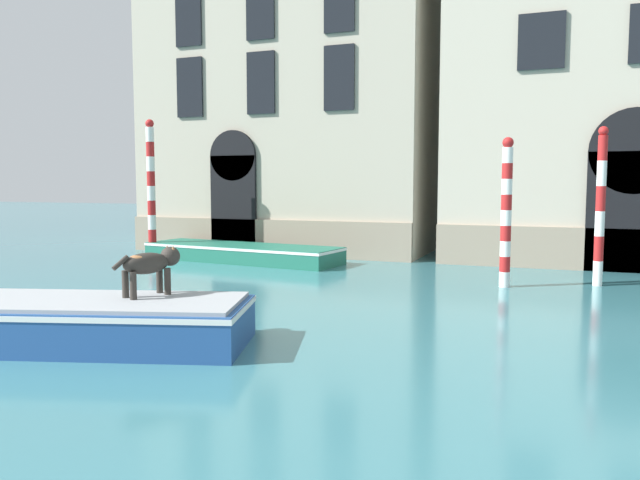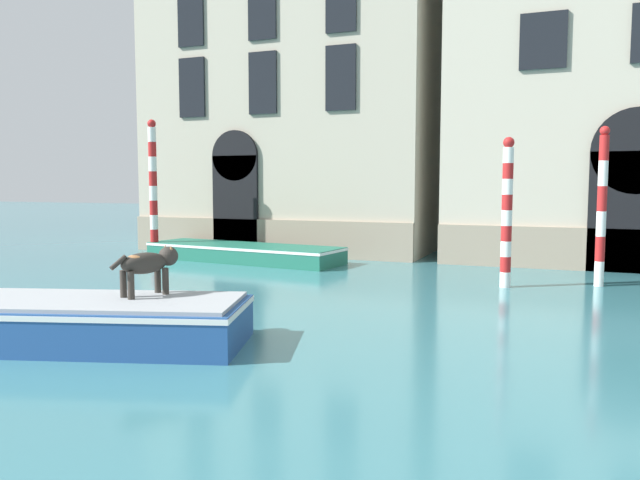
{
  "view_description": "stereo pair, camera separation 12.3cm",
  "coord_description": "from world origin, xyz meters",
  "px_view_note": "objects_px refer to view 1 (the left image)",
  "views": [
    {
      "loc": [
        10.83,
        -2.28,
        2.53
      ],
      "look_at": [
        5.61,
        11.15,
        1.2
      ],
      "focal_mm": 35.0,
      "sensor_mm": 36.0,
      "label": 1
    },
    {
      "loc": [
        10.95,
        -2.23,
        2.53
      ],
      "look_at": [
        5.61,
        11.15,
        1.2
      ],
      "focal_mm": 35.0,
      "sensor_mm": 36.0,
      "label": 2
    }
  ],
  "objects_px": {
    "boat_moored_near_palazzo": "(242,253)",
    "mooring_pole_0": "(506,212)",
    "dog_on_deck": "(151,264)",
    "mooring_pole_2": "(600,206)",
    "boat_foreground": "(54,320)",
    "mooring_pole_1": "(151,189)"
  },
  "relations": [
    {
      "from": "dog_on_deck",
      "to": "mooring_pole_1",
      "type": "distance_m",
      "value": 11.37
    },
    {
      "from": "dog_on_deck",
      "to": "boat_moored_near_palazzo",
      "type": "bearing_deg",
      "value": 43.17
    },
    {
      "from": "dog_on_deck",
      "to": "mooring_pole_2",
      "type": "distance_m",
      "value": 10.94
    },
    {
      "from": "boat_foreground",
      "to": "boat_moored_near_palazzo",
      "type": "height_order",
      "value": "boat_foreground"
    },
    {
      "from": "boat_foreground",
      "to": "mooring_pole_2",
      "type": "bearing_deg",
      "value": 31.37
    },
    {
      "from": "dog_on_deck",
      "to": "mooring_pole_1",
      "type": "relative_size",
      "value": 0.24
    },
    {
      "from": "boat_foreground",
      "to": "dog_on_deck",
      "type": "relative_size",
      "value": 5.68
    },
    {
      "from": "boat_moored_near_palazzo",
      "to": "mooring_pole_0",
      "type": "xyz_separation_m",
      "value": [
        8.33,
        -2.09,
        1.54
      ]
    },
    {
      "from": "boat_foreground",
      "to": "boat_moored_near_palazzo",
      "type": "relative_size",
      "value": 0.93
    },
    {
      "from": "mooring_pole_2",
      "to": "boat_foreground",
      "type": "bearing_deg",
      "value": -131.68
    },
    {
      "from": "boat_moored_near_palazzo",
      "to": "mooring_pole_2",
      "type": "bearing_deg",
      "value": 1.38
    },
    {
      "from": "boat_foreground",
      "to": "boat_moored_near_palazzo",
      "type": "bearing_deg",
      "value": 85.35
    },
    {
      "from": "boat_moored_near_palazzo",
      "to": "mooring_pole_2",
      "type": "height_order",
      "value": "mooring_pole_2"
    },
    {
      "from": "mooring_pole_0",
      "to": "mooring_pole_1",
      "type": "bearing_deg",
      "value": 171.38
    },
    {
      "from": "dog_on_deck",
      "to": "mooring_pole_0",
      "type": "distance_m",
      "value": 8.84
    },
    {
      "from": "boat_foreground",
      "to": "mooring_pole_2",
      "type": "xyz_separation_m",
      "value": [
        8.21,
        9.22,
        1.58
      ]
    },
    {
      "from": "mooring_pole_1",
      "to": "mooring_pole_2",
      "type": "xyz_separation_m",
      "value": [
        13.64,
        -0.71,
        -0.37
      ]
    },
    {
      "from": "mooring_pole_2",
      "to": "boat_moored_near_palazzo",
      "type": "bearing_deg",
      "value": 174.27
    },
    {
      "from": "dog_on_deck",
      "to": "mooring_pole_1",
      "type": "height_order",
      "value": "mooring_pole_1"
    },
    {
      "from": "boat_foreground",
      "to": "mooring_pole_1",
      "type": "distance_m",
      "value": 11.48
    },
    {
      "from": "boat_foreground",
      "to": "mooring_pole_0",
      "type": "height_order",
      "value": "mooring_pole_0"
    },
    {
      "from": "boat_moored_near_palazzo",
      "to": "mooring_pole_0",
      "type": "relative_size",
      "value": 1.89
    }
  ]
}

